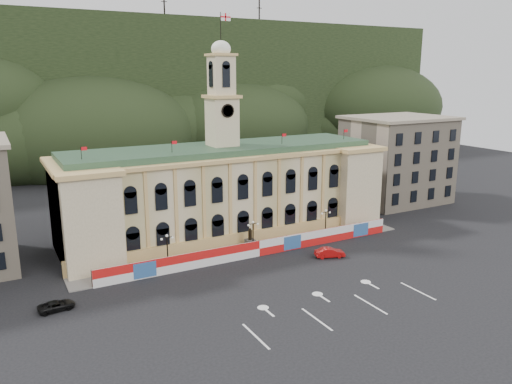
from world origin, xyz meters
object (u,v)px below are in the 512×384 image
statue (250,243)px  red_sedan (330,253)px  black_suv (57,306)px  lamp_center (253,234)px

statue → red_sedan: (9.30, -8.60, -0.43)m
statue → black_suv: 30.89m
red_sedan → black_suv: bearing=107.5°
statue → lamp_center: 2.14m
lamp_center → black_suv: 30.76m
lamp_center → red_sedan: bearing=-39.2°
red_sedan → black_suv: 39.32m
statue → black_suv: statue is taller
statue → black_suv: size_ratio=0.84×
statue → lamp_center: bearing=-90.0°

